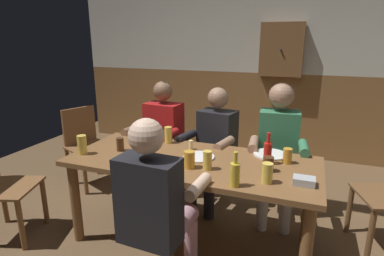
% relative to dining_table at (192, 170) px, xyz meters
% --- Properties ---
extents(ground_plane, '(6.43, 6.43, 0.00)m').
position_rel_dining_table_xyz_m(ground_plane, '(0.00, -0.02, -0.63)').
color(ground_plane, brown).
extents(back_wall_upper, '(5.36, 0.12, 1.33)m').
position_rel_dining_table_xyz_m(back_wall_upper, '(0.00, 2.41, 1.21)').
color(back_wall_upper, beige).
extents(back_wall_wainscot, '(5.36, 0.12, 1.17)m').
position_rel_dining_table_xyz_m(back_wall_wainscot, '(0.00, 2.41, -0.04)').
color(back_wall_wainscot, brown).
rests_on(back_wall_wainscot, ground_plane).
extents(dining_table, '(1.95, 0.83, 0.73)m').
position_rel_dining_table_xyz_m(dining_table, '(0.00, 0.00, 0.00)').
color(dining_table, brown).
rests_on(dining_table, ground_plane).
extents(person_0, '(0.53, 0.56, 1.23)m').
position_rel_dining_table_xyz_m(person_0, '(-0.59, 0.64, 0.04)').
color(person_0, '#AD1919').
rests_on(person_0, ground_plane).
extents(person_1, '(0.53, 0.59, 1.20)m').
position_rel_dining_table_xyz_m(person_1, '(-0.01, 0.64, 0.03)').
color(person_1, black).
rests_on(person_1, ground_plane).
extents(person_2, '(0.52, 0.56, 1.27)m').
position_rel_dining_table_xyz_m(person_2, '(0.59, 0.65, 0.07)').
color(person_2, '#33724C').
rests_on(person_2, ground_plane).
extents(person_3, '(0.52, 0.54, 1.23)m').
position_rel_dining_table_xyz_m(person_3, '(0.00, -0.63, 0.04)').
color(person_3, black).
rests_on(person_3, ground_plane).
extents(chair_empty_far_end, '(0.57, 0.57, 0.88)m').
position_rel_dining_table_xyz_m(chair_empty_far_end, '(-1.54, 0.63, -0.16)').
color(chair_empty_far_end, brown).
rests_on(chair_empty_far_end, ground_plane).
extents(table_candle, '(0.04, 0.04, 0.08)m').
position_rel_dining_table_xyz_m(table_candle, '(-0.09, 0.21, 0.14)').
color(table_candle, '#F9E08C').
rests_on(table_candle, dining_table).
extents(condiment_caddy, '(0.14, 0.10, 0.05)m').
position_rel_dining_table_xyz_m(condiment_caddy, '(0.84, -0.17, 0.12)').
color(condiment_caddy, '#B2B7BC').
rests_on(condiment_caddy, dining_table).
extents(plate_0, '(0.27, 0.27, 0.01)m').
position_rel_dining_table_xyz_m(plate_0, '(0.57, 0.30, 0.11)').
color(plate_0, white).
rests_on(plate_0, dining_table).
extents(plate_1, '(0.25, 0.25, 0.01)m').
position_rel_dining_table_xyz_m(plate_1, '(0.04, 0.05, 0.11)').
color(plate_1, white).
rests_on(plate_1, dining_table).
extents(bottle_0, '(0.07, 0.07, 0.22)m').
position_rel_dining_table_xyz_m(bottle_0, '(-0.48, 0.02, 0.19)').
color(bottle_0, gold).
rests_on(bottle_0, dining_table).
extents(bottle_1, '(0.06, 0.06, 0.25)m').
position_rel_dining_table_xyz_m(bottle_1, '(0.57, 0.11, 0.19)').
color(bottle_1, red).
rests_on(bottle_1, dining_table).
extents(bottle_2, '(0.06, 0.06, 0.23)m').
position_rel_dining_table_xyz_m(bottle_2, '(0.43, -0.35, 0.19)').
color(bottle_2, gold).
rests_on(bottle_2, dining_table).
extents(pint_glass_0, '(0.08, 0.08, 0.11)m').
position_rel_dining_table_xyz_m(pint_glass_0, '(0.59, -0.03, 0.15)').
color(pint_glass_0, '#4C2D19').
rests_on(pint_glass_0, dining_table).
extents(pint_glass_1, '(0.08, 0.08, 0.16)m').
position_rel_dining_table_xyz_m(pint_glass_1, '(-0.88, -0.21, 0.18)').
color(pint_glass_1, '#E5C64C').
rests_on(pint_glass_1, dining_table).
extents(pint_glass_2, '(0.08, 0.08, 0.13)m').
position_rel_dining_table_xyz_m(pint_glass_2, '(0.04, -0.17, 0.16)').
color(pint_glass_2, gold).
rests_on(pint_glass_2, dining_table).
extents(pint_glass_3, '(0.06, 0.06, 0.14)m').
position_rel_dining_table_xyz_m(pint_glass_3, '(-0.51, 0.26, 0.17)').
color(pint_glass_3, gold).
rests_on(pint_glass_3, dining_table).
extents(pint_glass_4, '(0.07, 0.07, 0.14)m').
position_rel_dining_table_xyz_m(pint_glass_4, '(0.18, -0.15, 0.17)').
color(pint_glass_4, '#E5C64C').
rests_on(pint_glass_4, dining_table).
extents(pint_glass_5, '(0.07, 0.07, 0.12)m').
position_rel_dining_table_xyz_m(pint_glass_5, '(0.71, 0.18, 0.16)').
color(pint_glass_5, gold).
rests_on(pint_glass_5, dining_table).
extents(pint_glass_6, '(0.06, 0.06, 0.11)m').
position_rel_dining_table_xyz_m(pint_glass_6, '(-0.63, -0.03, 0.15)').
color(pint_glass_6, '#4C2D19').
rests_on(pint_glass_6, dining_table).
extents(pint_glass_7, '(0.07, 0.07, 0.14)m').
position_rel_dining_table_xyz_m(pint_glass_7, '(0.61, -0.22, 0.17)').
color(pint_glass_7, '#E5C64C').
rests_on(pint_glass_7, dining_table).
extents(pint_glass_8, '(0.07, 0.07, 0.15)m').
position_rel_dining_table_xyz_m(pint_glass_8, '(-0.34, 0.30, 0.17)').
color(pint_glass_8, '#E5C64C').
rests_on(pint_glass_8, dining_table).
extents(wall_dart_cabinet, '(0.56, 0.15, 0.70)m').
position_rel_dining_table_xyz_m(wall_dart_cabinet, '(0.41, 2.28, 0.87)').
color(wall_dart_cabinet, brown).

